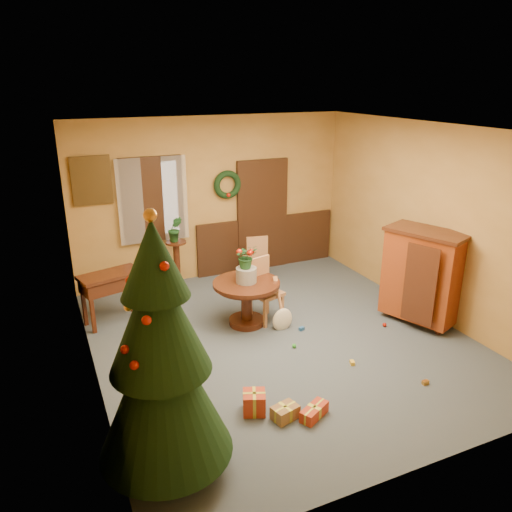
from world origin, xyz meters
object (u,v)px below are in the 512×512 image
chair_near (263,287)px  christmas_tree (161,358)px  writing_desk (111,285)px  sideboard (422,274)px  dining_table (246,295)px

chair_near → christmas_tree: size_ratio=0.38×
writing_desk → sideboard: 4.61m
christmas_tree → sideboard: (4.24, 1.44, -0.43)m
chair_near → writing_desk: chair_near is taller
writing_desk → chair_near: bearing=-21.6°
sideboard → dining_table: bearing=157.9°
chair_near → sideboard: 2.36m
dining_table → chair_near: bearing=11.6°
chair_near → sideboard: sideboard is taller
christmas_tree → chair_near: bearing=49.3°
chair_near → sideboard: size_ratio=0.67×
christmas_tree → writing_desk: 3.37m
dining_table → sideboard: bearing=-22.1°
chair_near → christmas_tree: 3.34m
writing_desk → sideboard: size_ratio=0.67×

